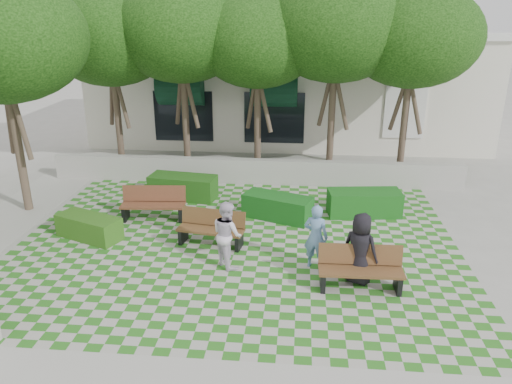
# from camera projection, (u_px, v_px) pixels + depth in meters

# --- Properties ---
(ground) EXTENTS (90.00, 90.00, 0.00)m
(ground) POSITION_uv_depth(u_px,v_px,m) (231.00, 263.00, 12.70)
(ground) COLOR gray
(ground) RESTS_ON ground
(lawn) EXTENTS (12.00, 12.00, 0.00)m
(lawn) POSITION_uv_depth(u_px,v_px,m) (236.00, 245.00, 13.63)
(lawn) COLOR #2B721E
(lawn) RESTS_ON ground
(retaining_wall) EXTENTS (15.00, 0.36, 0.90)m
(retaining_wall) POSITION_uv_depth(u_px,v_px,m) (254.00, 171.00, 18.32)
(retaining_wall) COLOR #9E9B93
(retaining_wall) RESTS_ON ground
(bench_east) EXTENTS (1.94, 0.68, 1.01)m
(bench_east) POSITION_uv_depth(u_px,v_px,m) (360.00, 269.00, 11.43)
(bench_east) COLOR #54351C
(bench_east) RESTS_ON ground
(bench_mid) EXTENTS (1.89, 0.90, 0.96)m
(bench_mid) POSITION_uv_depth(u_px,v_px,m) (211.00, 229.00, 13.57)
(bench_mid) COLOR #51351C
(bench_mid) RESTS_ON ground
(bench_west) EXTENTS (1.97, 0.78, 1.01)m
(bench_west) POSITION_uv_depth(u_px,v_px,m) (154.00, 204.00, 15.18)
(bench_west) COLOR #57301D
(bench_west) RESTS_ON ground
(hedge_east) EXTENTS (2.31, 1.14, 0.78)m
(hedge_east) POSITION_uv_depth(u_px,v_px,m) (364.00, 203.00, 15.54)
(hedge_east) COLOR #144D16
(hedge_east) RESTS_ON ground
(hedge_midright) EXTENTS (2.25, 1.53, 0.73)m
(hedge_midright) POSITION_uv_depth(u_px,v_px,m) (278.00, 207.00, 15.29)
(hedge_midright) COLOR #134917
(hedge_midright) RESTS_ON ground
(hedge_midleft) EXTENTS (2.34, 1.21, 0.78)m
(hedge_midleft) POSITION_uv_depth(u_px,v_px,m) (183.00, 187.00, 16.91)
(hedge_midleft) COLOR #1A4813
(hedge_midleft) RESTS_ON ground
(hedge_west) EXTENTS (2.02, 1.41, 0.66)m
(hedge_west) POSITION_uv_depth(u_px,v_px,m) (89.00, 227.00, 13.98)
(hedge_west) COLOR #265215
(hedge_west) RESTS_ON ground
(person_blue) EXTENTS (0.70, 0.57, 1.67)m
(person_blue) POSITION_uv_depth(u_px,v_px,m) (316.00, 237.00, 12.23)
(person_blue) COLOR #668DBA
(person_blue) RESTS_ON ground
(person_dark) EXTENTS (1.02, 0.90, 1.75)m
(person_dark) POSITION_uv_depth(u_px,v_px,m) (360.00, 249.00, 11.54)
(person_dark) COLOR black
(person_dark) RESTS_ON ground
(person_white) EXTENTS (1.02, 1.05, 1.71)m
(person_white) POSITION_uv_depth(u_px,v_px,m) (227.00, 234.00, 12.34)
(person_white) COLOR silver
(person_white) RESTS_ON ground
(tree_row) EXTENTS (17.70, 13.40, 7.41)m
(tree_row) POSITION_uv_depth(u_px,v_px,m) (198.00, 37.00, 16.60)
(tree_row) COLOR #47382B
(tree_row) RESTS_ON ground
(building) EXTENTS (18.00, 8.92, 5.15)m
(building) POSITION_uv_depth(u_px,v_px,m) (288.00, 84.00, 24.87)
(building) COLOR silver
(building) RESTS_ON ground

